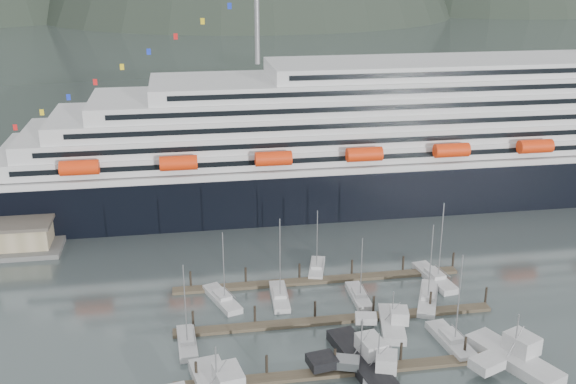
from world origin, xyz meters
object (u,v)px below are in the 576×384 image
sailboat_c (359,296)px  sailboat_f (317,269)px  cruise_ship (437,142)px  trawler_d (513,357)px  sailboat_d (428,299)px  trawler_b (377,370)px  sailboat_a (187,343)px  sailboat_e (222,299)px  trawler_e (391,323)px  trawler_c (359,358)px  sailboat_g (434,278)px  sailboat_h (451,341)px  sailboat_b (280,297)px

sailboat_c → sailboat_f: sailboat_f is taller
cruise_ship → trawler_d: 68.95m
sailboat_d → trawler_b: sailboat_d is taller
sailboat_a → trawler_d: bearing=-107.6°
sailboat_e → trawler_b: 29.32m
trawler_b → trawler_e: size_ratio=1.07×
cruise_ship → sailboat_c: bearing=-123.2°
sailboat_a → trawler_c: size_ratio=0.88×
trawler_c → trawler_d: bearing=-109.4°
sailboat_c → trawler_b: size_ratio=1.00×
trawler_b → trawler_d: trawler_d is taller
sailboat_c → sailboat_g: 14.71m
sailboat_f → trawler_b: (1.44, -31.18, 0.48)m
sailboat_e → sailboat_h: (30.68, -17.37, 0.03)m
sailboat_c → sailboat_f: (-4.53, 10.78, 0.01)m
sailboat_g → sailboat_d: bearing=143.4°
sailboat_b → sailboat_e: (-8.98, 0.75, -0.01)m
sailboat_d → sailboat_c: bearing=99.9°
sailboat_c → sailboat_e: bearing=83.3°
sailboat_c → trawler_b: (-3.09, -20.40, 0.49)m
sailboat_h → trawler_b: (-12.38, -5.53, 0.44)m
trawler_d → trawler_e: bearing=26.0°
sailboat_e → sailboat_h: bearing=-139.4°
trawler_d → sailboat_f: bearing=9.5°
sailboat_b → sailboat_d: (22.94, -4.34, -0.00)m
sailboat_b → sailboat_f: sailboat_b is taller
sailboat_f → sailboat_g: sailboat_g is taller
trawler_e → sailboat_f: bearing=31.1°
sailboat_c → trawler_c: (-4.63, -17.58, 0.54)m
sailboat_f → sailboat_c: bearing=-141.9°
sailboat_b → sailboat_c: 12.54m
sailboat_a → sailboat_d: 38.25m
sailboat_f → sailboat_g: bearing=-94.5°
sailboat_d → trawler_d: sailboat_d is taller
sailboat_b → sailboat_f: bearing=-38.5°
sailboat_d → trawler_e: 10.62m
trawler_e → sailboat_g: bearing=-29.2°
sailboat_a → sailboat_f: size_ratio=1.12×
trawler_d → trawler_b: bearing=65.9°
trawler_b → sailboat_g: bearing=-16.5°
trawler_c → sailboat_e: bearing=29.5°
sailboat_h → trawler_b: size_ratio=1.32×
sailboat_g → trawler_c: sailboat_g is taller
sailboat_f → sailboat_d: bearing=-116.3°
sailboat_b → sailboat_a: bearing=129.9°
sailboat_a → sailboat_h: size_ratio=0.91×
sailboat_e → trawler_c: bearing=-160.1°
sailboat_b → sailboat_d: bearing=-98.0°
sailboat_d → trawler_e: bearing=153.2°
cruise_ship → sailboat_h: cruise_ship is taller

